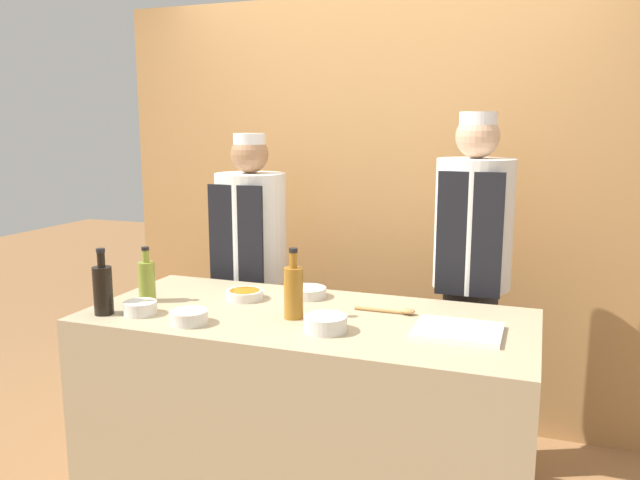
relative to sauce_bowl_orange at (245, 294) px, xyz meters
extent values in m
cube|color=#B7844C|center=(0.34, 1.11, 0.24)|extent=(3.15, 0.18, 2.40)
cube|color=tan|center=(0.34, -0.12, -0.49)|extent=(1.81, 0.80, 0.94)
cylinder|color=silver|center=(0.00, 0.00, 0.00)|extent=(0.16, 0.16, 0.04)
cylinder|color=orange|center=(0.00, 0.00, 0.01)|extent=(0.14, 0.14, 0.01)
cylinder|color=silver|center=(-0.30, -0.34, 0.00)|extent=(0.13, 0.13, 0.05)
cylinder|color=#703384|center=(-0.30, -0.34, 0.02)|extent=(0.11, 0.11, 0.02)
cylinder|color=silver|center=(0.25, 0.13, 0.00)|extent=(0.17, 0.17, 0.04)
cylinder|color=brown|center=(0.25, 0.13, 0.01)|extent=(0.14, 0.14, 0.01)
cylinder|color=silver|center=(0.48, -0.29, 0.01)|extent=(0.16, 0.16, 0.06)
cylinder|color=red|center=(0.48, -0.29, 0.03)|extent=(0.13, 0.13, 0.02)
cylinder|color=silver|center=(-0.05, -0.38, 0.00)|extent=(0.14, 0.14, 0.05)
cylinder|color=silver|center=(-0.05, -0.38, 0.02)|extent=(0.12, 0.12, 0.02)
cube|color=white|center=(0.95, -0.15, -0.01)|extent=(0.32, 0.26, 0.02)
cylinder|color=#9E661E|center=(0.31, -0.18, 0.08)|extent=(0.08, 0.08, 0.20)
cylinder|color=#9E661E|center=(0.31, -0.18, 0.21)|extent=(0.03, 0.03, 0.06)
cylinder|color=black|center=(0.31, -0.18, 0.25)|extent=(0.03, 0.03, 0.02)
cylinder|color=black|center=(-0.44, -0.39, 0.08)|extent=(0.08, 0.08, 0.20)
cylinder|color=black|center=(-0.44, -0.39, 0.20)|extent=(0.03, 0.03, 0.06)
cylinder|color=black|center=(-0.44, -0.39, 0.24)|extent=(0.03, 0.03, 0.02)
cylinder|color=olive|center=(-0.38, -0.17, 0.06)|extent=(0.07, 0.07, 0.17)
cylinder|color=olive|center=(-0.38, -0.17, 0.18)|extent=(0.03, 0.03, 0.05)
cylinder|color=black|center=(-0.38, -0.17, 0.21)|extent=(0.03, 0.03, 0.01)
cylinder|color=#B2844C|center=(0.61, 0.01, -0.01)|extent=(0.21, 0.02, 0.02)
ellipsoid|color=#B2844C|center=(0.73, 0.01, -0.01)|extent=(0.06, 0.04, 0.02)
cylinder|color=#28282D|center=(-0.24, 0.56, -0.52)|extent=(0.27, 0.27, 0.87)
cylinder|color=white|center=(-0.24, 0.56, 0.20)|extent=(0.37, 0.37, 0.57)
cube|color=black|center=(-0.24, 0.39, 0.18)|extent=(0.30, 0.02, 0.53)
sphere|color=#9E704C|center=(-0.24, 0.56, 0.59)|extent=(0.20, 0.20, 0.20)
cylinder|color=white|center=(-0.24, 0.56, 0.66)|extent=(0.17, 0.17, 0.07)
cylinder|color=#28282D|center=(0.92, 0.56, -0.49)|extent=(0.26, 0.26, 0.94)
cylinder|color=white|center=(0.92, 0.56, 0.28)|extent=(0.36, 0.36, 0.61)
cube|color=black|center=(0.92, 0.39, 0.26)|extent=(0.29, 0.02, 0.56)
sphere|color=tan|center=(0.92, 0.56, 0.68)|extent=(0.20, 0.20, 0.20)
cylinder|color=white|center=(0.92, 0.56, 0.76)|extent=(0.17, 0.17, 0.07)
camera|label=1|loc=(1.21, -2.39, 0.73)|focal=35.00mm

